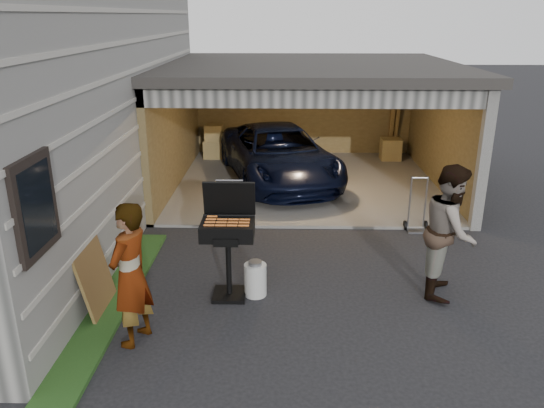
{
  "coord_description": "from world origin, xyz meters",
  "views": [
    {
      "loc": [
        0.19,
        -6.07,
        3.93
      ],
      "look_at": [
        0.01,
        1.71,
        1.15
      ],
      "focal_mm": 35.0,
      "sensor_mm": 36.0,
      "label": 1
    }
  ],
  "objects_px": {
    "plywood_panel": "(95,279)",
    "hand_truck": "(416,220)",
    "minivan": "(279,157)",
    "man": "(450,231)",
    "propane_tank": "(255,280)",
    "woman": "(130,275)",
    "bbq_grill": "(228,233)"
  },
  "relations": [
    {
      "from": "bbq_grill",
      "to": "hand_truck",
      "type": "xyz_separation_m",
      "value": [
        3.35,
        2.58,
        -0.8
      ]
    },
    {
      "from": "minivan",
      "to": "woman",
      "type": "bearing_deg",
      "value": -119.68
    },
    {
      "from": "minivan",
      "to": "man",
      "type": "distance_m",
      "value": 6.0
    },
    {
      "from": "woman",
      "to": "man",
      "type": "distance_m",
      "value": 4.49
    },
    {
      "from": "propane_tank",
      "to": "plywood_panel",
      "type": "bearing_deg",
      "value": -167.18
    },
    {
      "from": "minivan",
      "to": "man",
      "type": "relative_size",
      "value": 2.43
    },
    {
      "from": "man",
      "to": "hand_truck",
      "type": "height_order",
      "value": "man"
    },
    {
      "from": "minivan",
      "to": "propane_tank",
      "type": "height_order",
      "value": "minivan"
    },
    {
      "from": "plywood_panel",
      "to": "hand_truck",
      "type": "distance_m",
      "value": 6.0
    },
    {
      "from": "minivan",
      "to": "woman",
      "type": "height_order",
      "value": "woman"
    },
    {
      "from": "plywood_panel",
      "to": "bbq_grill",
      "type": "bearing_deg",
      "value": 15.09
    },
    {
      "from": "propane_tank",
      "to": "woman",
      "type": "bearing_deg",
      "value": -140.35
    },
    {
      "from": "minivan",
      "to": "man",
      "type": "height_order",
      "value": "man"
    },
    {
      "from": "woman",
      "to": "propane_tank",
      "type": "height_order",
      "value": "woman"
    },
    {
      "from": "woman",
      "to": "propane_tank",
      "type": "bearing_deg",
      "value": 148.64
    },
    {
      "from": "minivan",
      "to": "propane_tank",
      "type": "xyz_separation_m",
      "value": [
        -0.28,
        -5.59,
        -0.42
      ]
    },
    {
      "from": "propane_tank",
      "to": "plywood_panel",
      "type": "height_order",
      "value": "plywood_panel"
    },
    {
      "from": "minivan",
      "to": "plywood_panel",
      "type": "distance_m",
      "value": 6.57
    },
    {
      "from": "man",
      "to": "hand_truck",
      "type": "xyz_separation_m",
      "value": [
        0.15,
        2.41,
        -0.78
      ]
    },
    {
      "from": "bbq_grill",
      "to": "plywood_panel",
      "type": "height_order",
      "value": "bbq_grill"
    },
    {
      "from": "minivan",
      "to": "hand_truck",
      "type": "distance_m",
      "value": 4.07
    },
    {
      "from": "minivan",
      "to": "bbq_grill",
      "type": "distance_m",
      "value": 5.65
    },
    {
      "from": "bbq_grill",
      "to": "minivan",
      "type": "bearing_deg",
      "value": 83.25
    },
    {
      "from": "plywood_panel",
      "to": "man",
      "type": "bearing_deg",
      "value": 7.49
    },
    {
      "from": "bbq_grill",
      "to": "plywood_panel",
      "type": "distance_m",
      "value": 1.93
    },
    {
      "from": "man",
      "to": "plywood_panel",
      "type": "xyz_separation_m",
      "value": [
        -5.0,
        -0.66,
        -0.49
      ]
    },
    {
      "from": "bbq_grill",
      "to": "hand_truck",
      "type": "bearing_deg",
      "value": 37.62
    },
    {
      "from": "propane_tank",
      "to": "hand_truck",
      "type": "bearing_deg",
      "value": 40.9
    },
    {
      "from": "bbq_grill",
      "to": "man",
      "type": "bearing_deg",
      "value": 3.08
    },
    {
      "from": "minivan",
      "to": "bbq_grill",
      "type": "bearing_deg",
      "value": -112.08
    },
    {
      "from": "propane_tank",
      "to": "plywood_panel",
      "type": "relative_size",
      "value": 0.49
    },
    {
      "from": "woman",
      "to": "bbq_grill",
      "type": "height_order",
      "value": "woman"
    }
  ]
}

